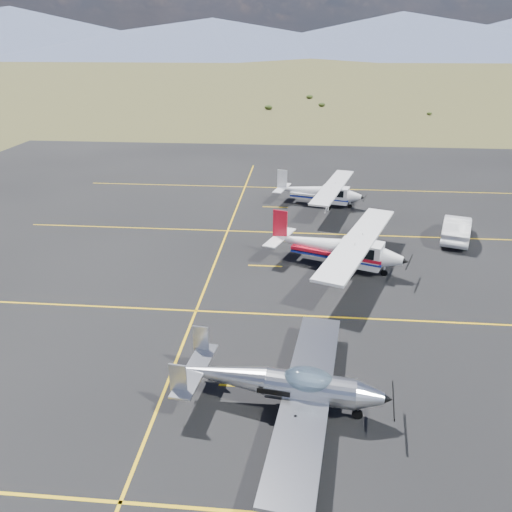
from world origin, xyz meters
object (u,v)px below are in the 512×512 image
(aircraft_plain, at_px, (320,191))
(sedan, at_px, (456,228))
(aircraft_low_wing, at_px, (286,385))
(aircraft_cessna, at_px, (338,247))

(aircraft_plain, relative_size, sedan, 2.13)
(aircraft_plain, bearing_deg, aircraft_low_wing, -79.75)
(aircraft_cessna, relative_size, aircraft_plain, 1.13)
(aircraft_low_wing, distance_m, sedan, 20.32)
(aircraft_low_wing, relative_size, aircraft_plain, 1.00)
(aircraft_cessna, bearing_deg, sedan, 52.30)
(aircraft_low_wing, relative_size, aircraft_cessna, 0.89)
(sedan, bearing_deg, aircraft_plain, -19.27)
(aircraft_cessna, relative_size, sedan, 2.39)
(aircraft_low_wing, bearing_deg, aircraft_plain, 93.00)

